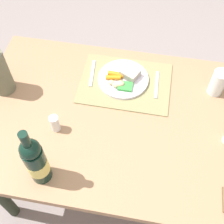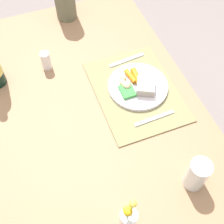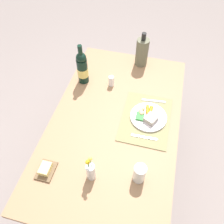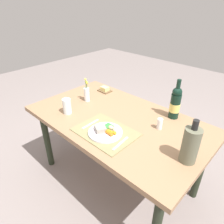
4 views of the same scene
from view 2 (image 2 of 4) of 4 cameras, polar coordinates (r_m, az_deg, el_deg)
ground_plane at (r=1.81m, az=-2.19°, el=-13.63°), size 8.00×8.00×0.00m
dining_table at (r=1.24m, az=-3.12°, el=-3.33°), size 1.50×0.88×0.71m
placemat at (r=1.25m, az=4.61°, el=4.06°), size 0.45×0.33×0.01m
dinner_plate at (r=1.25m, az=4.99°, el=5.12°), size 0.25×0.25×0.05m
fork at (r=1.18m, az=8.16°, el=-1.19°), size 0.02×0.17×0.00m
knife at (r=1.36m, az=2.84°, el=9.99°), size 0.03×0.17×0.00m
water_tumbler at (r=1.04m, az=15.97°, el=-11.69°), size 0.07×0.07×0.13m
flower_vase at (r=0.94m, az=3.12°, el=-20.09°), size 0.05×0.05×0.23m
salt_shaker at (r=1.34m, az=-12.62°, el=9.64°), size 0.04×0.04×0.09m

